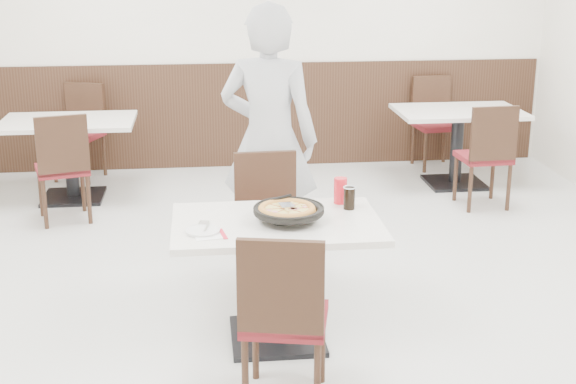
{
  "coord_description": "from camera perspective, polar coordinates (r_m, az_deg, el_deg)",
  "views": [
    {
      "loc": [
        -0.69,
        -4.86,
        2.27
      ],
      "look_at": [
        -0.18,
        -0.3,
        0.85
      ],
      "focal_mm": 50.0,
      "sensor_mm": 36.0,
      "label": 1
    }
  ],
  "objects": [
    {
      "name": "chair_far",
      "position": [
        5.32,
        -1.34,
        -2.59
      ],
      "size": [
        0.44,
        0.44,
        0.95
      ],
      "primitive_type": null,
      "rotation": [
        0.0,
        0.0,
        3.19
      ],
      "color": "black",
      "rests_on": "floor"
    },
    {
      "name": "wainscot_back",
      "position": [
        8.54,
        -1.65,
        5.51
      ],
      "size": [
        5.9,
        0.03,
        1.1
      ],
      "primitive_type": "cube",
      "color": "black",
      "rests_on": "floor"
    },
    {
      "name": "floor",
      "position": [
        5.41,
        1.52,
        -7.68
      ],
      "size": [
        7.0,
        7.0,
        0.0
      ],
      "primitive_type": "plane",
      "color": "#B4B4AF",
      "rests_on": "ground"
    },
    {
      "name": "pizza",
      "position": [
        4.58,
        -0.08,
        -1.43
      ],
      "size": [
        0.34,
        0.34,
        0.02
      ],
      "primitive_type": "cylinder",
      "rotation": [
        0.0,
        0.0,
        0.03
      ],
      "color": "#B3772F",
      "rests_on": "pizza_pan"
    },
    {
      "name": "bg_chair_right_far",
      "position": [
        8.61,
        10.5,
        4.81
      ],
      "size": [
        0.46,
        0.46,
        0.95
      ],
      "primitive_type": null,
      "rotation": [
        0.0,
        0.0,
        3.24
      ],
      "color": "black",
      "rests_on": "floor"
    },
    {
      "name": "napkin",
      "position": [
        4.42,
        -5.63,
        -3.03
      ],
      "size": [
        0.19,
        0.19,
        0.0
      ],
      "primitive_type": "cube",
      "rotation": [
        0.0,
        0.0,
        0.17
      ],
      "color": "white",
      "rests_on": "main_table"
    },
    {
      "name": "bg_table_left",
      "position": [
        7.68,
        -15.19,
        2.24
      ],
      "size": [
        1.23,
        0.85,
        0.75
      ],
      "primitive_type": null,
      "rotation": [
        0.0,
        0.0,
        0.04
      ],
      "color": "silver",
      "rests_on": "floor"
    },
    {
      "name": "pizza_pan",
      "position": [
        4.59,
        0.05,
        -1.62
      ],
      "size": [
        0.35,
        0.35,
        0.01
      ],
      "primitive_type": "cylinder",
      "rotation": [
        0.0,
        0.0,
        0.03
      ],
      "color": "black",
      "rests_on": "trivet"
    },
    {
      "name": "bg_table_right",
      "position": [
        8.04,
        11.9,
        3.12
      ],
      "size": [
        1.2,
        0.8,
        0.75
      ],
      "primitive_type": null,
      "rotation": [
        0.0,
        0.0,
        -0.0
      ],
      "color": "silver",
      "rests_on": "floor"
    },
    {
      "name": "fork",
      "position": [
        4.48,
        -5.79,
        -2.51
      ],
      "size": [
        0.04,
        0.14,
        0.0
      ],
      "primitive_type": "cube",
      "rotation": [
        0.0,
        0.0,
        -0.18
      ],
      "color": "silver",
      "rests_on": "side_plate"
    },
    {
      "name": "bg_chair_left_near",
      "position": [
        7.06,
        -15.78,
        1.76
      ],
      "size": [
        0.52,
        0.52,
        0.95
      ],
      "primitive_type": null,
      "rotation": [
        0.0,
        0.0,
        0.26
      ],
      "color": "black",
      "rests_on": "floor"
    },
    {
      "name": "chair_near",
      "position": [
        4.11,
        -0.22,
        -8.73
      ],
      "size": [
        0.5,
        0.5,
        0.95
      ],
      "primitive_type": null,
      "rotation": [
        0.0,
        0.0,
        -0.22
      ],
      "color": "black",
      "rests_on": "floor"
    },
    {
      "name": "diner_person",
      "position": [
        5.66,
        -1.36,
        3.74
      ],
      "size": [
        0.81,
        0.65,
        1.91
      ],
      "primitive_type": "imported",
      "rotation": [
        0.0,
        0.0,
        2.82
      ],
      "color": "#B4B5BA",
      "rests_on": "floor"
    },
    {
      "name": "main_table",
      "position": [
        4.75,
        -0.8,
        -6.34
      ],
      "size": [
        1.22,
        0.83,
        0.75
      ],
      "primitive_type": null,
      "rotation": [
        0.0,
        0.0,
        0.03
      ],
      "color": "silver",
      "rests_on": "floor"
    },
    {
      "name": "bg_chair_left_far",
      "position": [
        8.3,
        -14.73,
        4.08
      ],
      "size": [
        0.54,
        0.54,
        0.95
      ],
      "primitive_type": null,
      "rotation": [
        0.0,
        0.0,
        2.77
      ],
      "color": "black",
      "rests_on": "floor"
    },
    {
      "name": "bg_chair_right_near",
      "position": [
        7.39,
        13.74,
        2.59
      ],
      "size": [
        0.44,
        0.44,
        0.95
      ],
      "primitive_type": null,
      "rotation": [
        0.0,
        0.0,
        0.05
      ],
      "color": "black",
      "rests_on": "floor"
    },
    {
      "name": "red_cup",
      "position": [
        4.92,
        3.75,
        0.1
      ],
      "size": [
        0.08,
        0.08,
        0.16
      ],
      "primitive_type": "cylinder",
      "rotation": [
        0.0,
        0.0,
        0.03
      ],
      "color": "red",
      "rests_on": "main_table"
    },
    {
      "name": "trivet",
      "position": [
        4.58,
        -0.4,
        -1.99
      ],
      "size": [
        0.12,
        0.12,
        0.04
      ],
      "primitive_type": "cylinder",
      "rotation": [
        0.0,
        0.0,
        0.03
      ],
      "color": "black",
      "rests_on": "main_table"
    },
    {
      "name": "wall_back",
      "position": [
        8.43,
        -1.71,
        11.2
      ],
      "size": [
        6.0,
        0.04,
        2.8
      ],
      "primitive_type": "cube",
      "color": "white",
      "rests_on": "floor"
    },
    {
      "name": "cola_glass",
      "position": [
        4.82,
        4.38,
        -0.47
      ],
      "size": [
        0.07,
        0.07,
        0.13
      ],
      "primitive_type": "cylinder",
      "rotation": [
        0.0,
        0.0,
        0.03
      ],
      "color": "black",
      "rests_on": "main_table"
    },
    {
      "name": "pizza_server",
      "position": [
        4.6,
        -0.1,
        -0.91
      ],
      "size": [
        0.1,
        0.11,
        0.0
      ],
      "primitive_type": "cube",
      "rotation": [
        0.0,
        0.0,
        0.2
      ],
      "color": "silver",
      "rests_on": "pizza"
    },
    {
      "name": "side_plate",
      "position": [
        4.46,
        -6.09,
        -2.76
      ],
      "size": [
        0.19,
        0.19,
        0.01
      ],
      "primitive_type": "cylinder",
      "rotation": [
        0.0,
        0.0,
        0.03
      ],
      "color": "silver",
      "rests_on": "napkin"
    }
  ]
}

